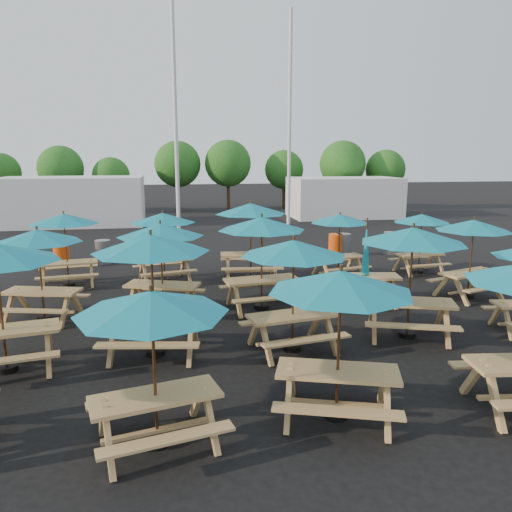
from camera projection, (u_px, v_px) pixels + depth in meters
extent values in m
plane|color=black|center=(266.00, 306.00, 13.52)|extent=(120.00, 120.00, 0.00)
cube|color=#B3824F|center=(3.00, 331.00, 9.31)|extent=(2.05, 1.11, 0.06)
cube|color=#B3824F|center=(0.00, 361.00, 8.72)|extent=(1.96, 0.63, 0.04)
cube|color=#B3824F|center=(9.00, 334.00, 10.03)|extent=(1.96, 0.63, 0.04)
cylinder|color=black|center=(7.00, 368.00, 9.46)|extent=(0.39, 0.39, 0.11)
cylinder|color=brown|center=(1.00, 308.00, 9.22)|extent=(0.05, 0.05, 2.49)
cube|color=#B3824F|center=(42.00, 291.00, 12.27)|extent=(1.92, 1.12, 0.06)
cube|color=#B3824F|center=(29.00, 311.00, 11.68)|extent=(1.81, 0.68, 0.04)
cube|color=#B3824F|center=(56.00, 295.00, 12.97)|extent=(1.81, 0.68, 0.04)
cylinder|color=black|center=(44.00, 318.00, 12.40)|extent=(0.36, 0.36, 0.10)
cylinder|color=brown|center=(41.00, 275.00, 12.19)|extent=(0.04, 0.04, 2.30)
cone|color=#0F7A90|center=(37.00, 236.00, 11.99)|extent=(2.57, 2.57, 0.32)
cube|color=#B3824F|center=(67.00, 263.00, 15.53)|extent=(1.88, 0.96, 0.06)
cube|color=#B3824F|center=(67.00, 277.00, 14.98)|extent=(1.82, 0.51, 0.04)
cube|color=#B3824F|center=(69.00, 267.00, 16.20)|extent=(1.82, 0.51, 0.04)
cylinder|color=black|center=(69.00, 284.00, 15.67)|extent=(0.36, 0.36, 0.10)
cylinder|color=brown|center=(66.00, 250.00, 15.45)|extent=(0.04, 0.04, 2.30)
cone|color=#0F7A90|center=(64.00, 219.00, 15.26)|extent=(2.40, 2.40, 0.32)
cube|color=#B3824F|center=(156.00, 397.00, 6.92)|extent=(1.89, 1.09, 0.06)
cube|color=#B3824F|center=(167.00, 439.00, 6.39)|extent=(1.79, 0.66, 0.04)
cube|color=#B3824F|center=(147.00, 395.00, 7.56)|extent=(1.79, 0.66, 0.04)
cylinder|color=black|center=(157.00, 441.00, 7.05)|extent=(0.36, 0.36, 0.10)
cylinder|color=brown|center=(154.00, 369.00, 6.84)|extent=(0.04, 0.04, 2.27)
cone|color=#0F7A90|center=(151.00, 302.00, 6.65)|extent=(2.52, 2.52, 0.32)
cube|color=#B3824F|center=(154.00, 317.00, 10.08)|extent=(2.08, 1.09, 0.07)
cube|color=#B3824F|center=(147.00, 345.00, 9.43)|extent=(1.99, 0.60, 0.04)
cube|color=#B3824F|center=(161.00, 320.00, 10.85)|extent=(1.99, 0.60, 0.04)
cylinder|color=black|center=(155.00, 352.00, 10.23)|extent=(0.40, 0.40, 0.11)
cylinder|color=brown|center=(153.00, 296.00, 9.99)|extent=(0.05, 0.05, 2.53)
cone|color=#0F7A90|center=(151.00, 243.00, 9.78)|extent=(2.68, 2.68, 0.35)
cube|color=#B3824F|center=(162.00, 285.00, 12.78)|extent=(1.99, 1.30, 0.06)
cube|color=#B3824F|center=(153.00, 304.00, 12.18)|extent=(1.84, 0.86, 0.04)
cube|color=#B3824F|center=(172.00, 289.00, 13.49)|extent=(1.84, 0.86, 0.04)
cylinder|color=black|center=(163.00, 311.00, 12.92)|extent=(0.37, 0.37, 0.10)
cylinder|color=brown|center=(162.00, 269.00, 12.69)|extent=(0.05, 0.05, 2.37)
cone|color=#0F7A90|center=(160.00, 230.00, 12.49)|extent=(2.78, 2.78, 0.33)
cube|color=#B3824F|center=(164.00, 260.00, 16.05)|extent=(1.88, 1.10, 0.06)
cube|color=#B3824F|center=(170.00, 273.00, 15.52)|extent=(1.78, 0.67, 0.04)
cube|color=#B3824F|center=(160.00, 264.00, 16.68)|extent=(1.78, 0.67, 0.04)
cylinder|color=black|center=(165.00, 280.00, 16.18)|extent=(0.35, 0.35, 0.10)
cylinder|color=brown|center=(164.00, 247.00, 15.97)|extent=(0.04, 0.04, 2.26)
cone|color=#0F7A90|center=(163.00, 218.00, 15.78)|extent=(2.52, 2.52, 0.31)
cube|color=#B3824F|center=(338.00, 371.00, 7.65)|extent=(2.00, 1.28, 0.06)
cube|color=#B3824F|center=(337.00, 411.00, 7.05)|extent=(1.85, 0.84, 0.04)
cube|color=#B3824F|center=(337.00, 371.00, 8.37)|extent=(1.85, 0.84, 0.04)
cylinder|color=black|center=(336.00, 414.00, 7.79)|extent=(0.37, 0.37, 0.10)
cylinder|color=brown|center=(339.00, 345.00, 7.57)|extent=(0.05, 0.05, 2.38)
cone|color=#0F7A90|center=(341.00, 281.00, 7.37)|extent=(2.77, 2.77, 0.33)
cube|color=#B3824F|center=(293.00, 315.00, 10.34)|extent=(1.96, 1.05, 0.06)
cube|color=#B3824F|center=(307.00, 340.00, 9.77)|extent=(1.87, 0.59, 0.04)
cube|color=#B3824F|center=(280.00, 319.00, 11.02)|extent=(1.87, 0.59, 0.04)
cylinder|color=black|center=(292.00, 348.00, 10.48)|extent=(0.37, 0.37, 0.10)
cylinder|color=brown|center=(293.00, 296.00, 10.25)|extent=(0.05, 0.05, 2.37)
cone|color=#0F7A90|center=(294.00, 248.00, 10.05)|extent=(2.55, 2.55, 0.33)
cube|color=#B3824F|center=(262.00, 280.00, 13.16)|extent=(2.03, 1.01, 0.06)
cube|color=#B3824F|center=(270.00, 298.00, 12.55)|extent=(1.97, 0.53, 0.04)
cube|color=#B3824F|center=(254.00, 285.00, 13.89)|extent=(1.97, 0.53, 0.04)
cylinder|color=black|center=(262.00, 307.00, 13.31)|extent=(0.39, 0.39, 0.11)
cylinder|color=brown|center=(262.00, 263.00, 13.07)|extent=(0.05, 0.05, 2.49)
cone|color=#0F7A90|center=(262.00, 224.00, 12.86)|extent=(2.58, 2.58, 0.35)
cube|color=#B3824F|center=(251.00, 254.00, 16.47)|extent=(2.04, 0.94, 0.07)
cube|color=#B3824F|center=(253.00, 269.00, 15.83)|extent=(1.99, 0.45, 0.04)
cube|color=#B3824F|center=(249.00, 259.00, 17.25)|extent=(1.99, 0.45, 0.04)
cylinder|color=black|center=(251.00, 277.00, 16.62)|extent=(0.40, 0.40, 0.11)
cylinder|color=brown|center=(251.00, 241.00, 16.39)|extent=(0.05, 0.05, 2.53)
cone|color=#0F7A90|center=(251.00, 209.00, 16.18)|extent=(2.52, 2.52, 0.35)
cube|color=#B3824F|center=(506.00, 364.00, 8.61)|extent=(1.95, 0.50, 0.04)
cube|color=#B3824F|center=(409.00, 302.00, 11.11)|extent=(2.11, 1.36, 0.07)
cube|color=#B3824F|center=(413.00, 326.00, 10.47)|extent=(1.95, 0.89, 0.04)
cube|color=#B3824F|center=(404.00, 306.00, 11.87)|extent=(1.95, 0.89, 0.04)
cylinder|color=black|center=(407.00, 334.00, 11.26)|extent=(0.39, 0.39, 0.11)
cylinder|color=brown|center=(410.00, 283.00, 11.02)|extent=(0.05, 0.05, 2.52)
cone|color=#0F7A90|center=(413.00, 235.00, 10.81)|extent=(2.94, 2.94, 0.35)
cube|color=#B3824F|center=(365.00, 276.00, 13.66)|extent=(1.96, 1.01, 0.06)
cube|color=#B3824F|center=(370.00, 294.00, 13.05)|extent=(1.88, 0.55, 0.04)
cube|color=#B3824F|center=(359.00, 281.00, 14.39)|extent=(1.88, 0.55, 0.04)
cylinder|color=black|center=(364.00, 302.00, 13.80)|extent=(0.37, 0.37, 0.10)
cylinder|color=brown|center=(366.00, 261.00, 13.57)|extent=(0.05, 0.05, 2.39)
cone|color=#0F7A90|center=(366.00, 246.00, 13.49)|extent=(0.23, 0.23, 1.56)
cube|color=#B3824F|center=(339.00, 257.00, 16.69)|extent=(1.78, 1.01, 0.06)
cube|color=#B3824F|center=(349.00, 268.00, 16.19)|extent=(1.69, 0.60, 0.04)
cube|color=#B3824F|center=(329.00, 261.00, 17.30)|extent=(1.69, 0.60, 0.04)
cylinder|color=black|center=(338.00, 276.00, 16.82)|extent=(0.34, 0.34, 0.09)
cylinder|color=brown|center=(339.00, 246.00, 16.62)|extent=(0.04, 0.04, 2.15)
cone|color=#0F7A90|center=(340.00, 219.00, 16.44)|extent=(2.36, 2.36, 0.30)
cube|color=#B3824F|center=(470.00, 273.00, 14.23)|extent=(1.91, 1.20, 0.06)
cube|color=#B3824F|center=(489.00, 288.00, 13.72)|extent=(1.78, 0.77, 0.04)
cube|color=#B3824F|center=(450.00, 278.00, 14.85)|extent=(1.78, 0.77, 0.04)
cylinder|color=black|center=(468.00, 296.00, 14.36)|extent=(0.36, 0.36, 0.10)
cylinder|color=brown|center=(471.00, 259.00, 14.15)|extent=(0.04, 0.04, 2.28)
cone|color=#0F7A90|center=(474.00, 225.00, 13.96)|extent=(2.63, 2.63, 0.32)
cube|color=#B3824F|center=(420.00, 254.00, 17.25)|extent=(1.68, 0.79, 0.05)
cube|color=#B3824F|center=(429.00, 265.00, 16.73)|extent=(1.64, 0.38, 0.04)
cube|color=#B3824F|center=(409.00, 258.00, 17.86)|extent=(1.64, 0.38, 0.04)
cylinder|color=black|center=(418.00, 272.00, 17.37)|extent=(0.33, 0.33, 0.09)
cylinder|color=brown|center=(420.00, 244.00, 17.17)|extent=(0.04, 0.04, 2.08)
cone|color=#0F7A90|center=(422.00, 218.00, 17.00)|extent=(2.09, 2.09, 0.29)
cylinder|color=#E74C0D|center=(61.00, 255.00, 18.26)|extent=(0.57, 0.57, 0.91)
cylinder|color=gray|center=(103.00, 252.00, 18.76)|extent=(0.57, 0.57, 0.91)
cylinder|color=#E74C0D|center=(335.00, 245.00, 20.22)|extent=(0.57, 0.57, 0.91)
cylinder|color=gray|center=(344.00, 245.00, 20.31)|extent=(0.57, 0.57, 0.91)
cylinder|color=gray|center=(390.00, 243.00, 20.74)|extent=(0.57, 0.57, 0.91)
cylinder|color=silver|center=(175.00, 116.00, 25.52)|extent=(0.20, 0.20, 12.00)
cylinder|color=silver|center=(290.00, 120.00, 28.55)|extent=(0.20, 0.20, 12.00)
cube|color=silver|center=(74.00, 201.00, 29.27)|extent=(8.00, 4.00, 2.80)
cube|color=silver|center=(344.00, 197.00, 33.14)|extent=(7.00, 4.00, 2.60)
cylinder|color=#382314|center=(3.00, 200.00, 35.33)|extent=(0.24, 0.24, 1.92)
sphere|color=#1E5919|center=(0.00, 173.00, 34.96)|extent=(2.80, 2.80, 2.80)
cylinder|color=#382314|center=(63.00, 199.00, 34.74)|extent=(0.24, 0.24, 2.14)
sphere|color=#1E5919|center=(61.00, 168.00, 34.33)|extent=(3.11, 3.11, 3.11)
cylinder|color=#382314|center=(113.00, 201.00, 35.11)|extent=(0.24, 0.24, 1.78)
sphere|color=#1E5919|center=(111.00, 176.00, 34.76)|extent=(2.59, 2.59, 2.59)
cylinder|color=#382314|center=(179.00, 195.00, 36.86)|extent=(0.24, 0.24, 2.31)
sphere|color=#1E5919|center=(178.00, 164.00, 36.42)|extent=(3.36, 3.36, 3.36)
cylinder|color=#382314|center=(228.00, 195.00, 37.04)|extent=(0.24, 0.24, 2.35)
sphere|color=#1E5919|center=(228.00, 163.00, 36.58)|extent=(3.41, 3.41, 3.41)
cylinder|color=#382314|center=(284.00, 196.00, 38.20)|extent=(0.24, 0.24, 2.02)
sphere|color=#1E5919|center=(284.00, 170.00, 37.81)|extent=(2.94, 2.94, 2.94)
cylinder|color=#382314|center=(342.00, 195.00, 37.13)|extent=(0.24, 0.24, 2.32)
sphere|color=#1E5919|center=(343.00, 164.00, 36.69)|extent=(3.38, 3.38, 3.38)
cylinder|color=#382314|center=(384.00, 196.00, 37.76)|extent=(0.24, 0.24, 2.03)
sphere|color=#1E5919|center=(385.00, 169.00, 37.37)|extent=(2.95, 2.95, 2.95)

